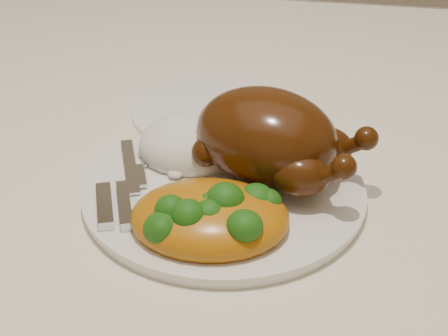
% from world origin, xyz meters
% --- Properties ---
extents(dining_table, '(1.60, 0.90, 0.76)m').
position_xyz_m(dining_table, '(0.00, 0.00, 0.67)').
color(dining_table, brown).
rests_on(dining_table, floor).
extents(tablecloth, '(1.73, 1.03, 0.18)m').
position_xyz_m(tablecloth, '(0.00, 0.00, 0.74)').
color(tablecloth, white).
rests_on(tablecloth, dining_table).
extents(dinner_plate, '(0.35, 0.35, 0.01)m').
position_xyz_m(dinner_plate, '(0.16, -0.16, 0.77)').
color(dinner_plate, white).
rests_on(dinner_plate, tablecloth).
extents(side_plate, '(0.23, 0.23, 0.01)m').
position_xyz_m(side_plate, '(0.12, 0.01, 0.77)').
color(side_plate, white).
rests_on(side_plate, tablecloth).
extents(roast_chicken, '(0.20, 0.15, 0.09)m').
position_xyz_m(roast_chicken, '(0.20, -0.14, 0.82)').
color(roast_chicken, '#422107').
rests_on(roast_chicken, dinner_plate).
extents(rice_mound, '(0.15, 0.15, 0.06)m').
position_xyz_m(rice_mound, '(0.12, -0.10, 0.79)').
color(rice_mound, white).
rests_on(rice_mound, dinner_plate).
extents(mac_and_cheese, '(0.15, 0.13, 0.06)m').
position_xyz_m(mac_and_cheese, '(0.16, -0.23, 0.79)').
color(mac_and_cheese, '#B2660B').
rests_on(mac_and_cheese, dinner_plate).
extents(cutlery, '(0.06, 0.16, 0.01)m').
position_xyz_m(cutlery, '(0.06, -0.20, 0.79)').
color(cutlery, silver).
rests_on(cutlery, dinner_plate).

